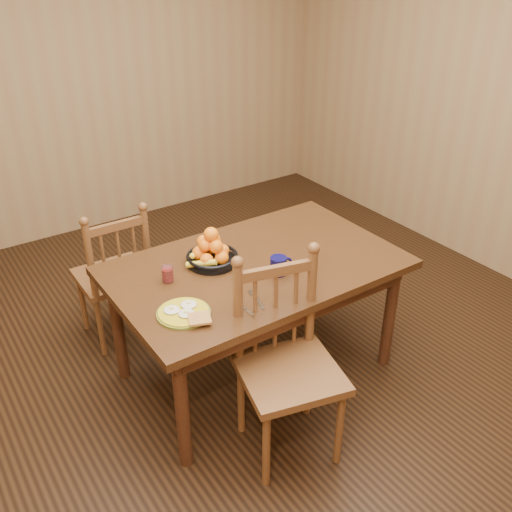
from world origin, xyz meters
TOP-DOWN VIEW (x-y plane):
  - room at (0.00, 0.00)m, footprint 4.52×5.02m
  - dining_table at (0.00, 0.00)m, footprint 1.60×1.00m
  - chair_far at (-0.55, 0.78)m, footprint 0.44×0.42m
  - chair_near at (-0.19, -0.56)m, footprint 0.57×0.55m
  - breakfast_plate at (-0.56, -0.21)m, footprint 0.26×0.30m
  - fork at (-0.20, -0.29)m, footprint 0.06×0.18m
  - spoon at (-0.30, -0.31)m, footprint 0.04×0.16m
  - coffee_mug at (0.04, -0.15)m, footprint 0.13×0.09m
  - juice_glass at (-0.49, 0.11)m, footprint 0.06×0.06m
  - fruit_bowl at (-0.20, 0.15)m, footprint 0.29×0.29m

SIDE VIEW (x-z plane):
  - chair_far at x=-0.55m, z-range -0.01..0.94m
  - chair_near at x=-0.19m, z-range -0.01..1.03m
  - dining_table at x=0.00m, z-range 0.29..1.04m
  - fork at x=-0.20m, z-range 0.75..0.76m
  - spoon at x=-0.30m, z-range 0.75..0.76m
  - breakfast_plate at x=-0.56m, z-range 0.74..0.78m
  - juice_glass at x=-0.49m, z-range 0.75..0.84m
  - coffee_mug at x=0.04m, z-range 0.75..0.85m
  - fruit_bowl at x=-0.20m, z-range 0.71..0.93m
  - room at x=0.00m, z-range -0.01..2.71m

